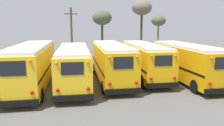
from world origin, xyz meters
name	(u,v)px	position (x,y,z in m)	size (l,w,h in m)	color
ground_plane	(112,81)	(0.00, 0.00, 0.00)	(160.00, 160.00, 0.00)	#5B5956
school_bus_0	(32,65)	(-6.36, -0.61, 1.77)	(2.63, 10.47, 3.28)	yellow
school_bus_1	(74,65)	(-3.18, -0.65, 1.68)	(2.58, 9.84, 3.06)	yellow
school_bus_2	(111,61)	(0.00, 0.27, 1.72)	(2.55, 9.86, 3.18)	#EAAA0F
school_bus_3	(144,59)	(3.18, 0.96, 1.69)	(2.72, 9.80, 3.09)	#EAAA0F
school_bus_4	(186,61)	(6.36, -0.78, 1.71)	(2.55, 9.89, 3.15)	#E5A00C
utility_pole	(71,33)	(-3.41, 13.74, 3.74)	(1.80, 0.30, 7.19)	brown
bare_tree_0	(142,8)	(9.64, 22.44, 7.87)	(3.72, 3.72, 9.41)	#473323
bare_tree_1	(102,18)	(2.25, 23.57, 6.07)	(3.65, 3.65, 7.53)	#473323
bare_tree_2	(159,21)	(11.25, 18.00, 5.42)	(2.43, 2.43, 6.43)	brown
fence_line	(101,57)	(0.00, 7.77, 1.00)	(20.77, 0.06, 1.42)	#939399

